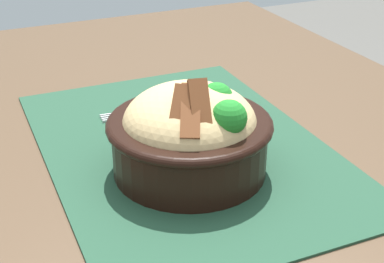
# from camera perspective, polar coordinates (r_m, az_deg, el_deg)

# --- Properties ---
(table) EXTENTS (1.15, 0.89, 0.76)m
(table) POSITION_cam_1_polar(r_m,az_deg,el_deg) (0.77, -2.76, -5.54)
(table) COLOR #4C3826
(table) RESTS_ON ground_plane
(placemat) EXTENTS (0.48, 0.34, 0.00)m
(placemat) POSITION_cam_1_polar(r_m,az_deg,el_deg) (0.72, -0.76, -1.64)
(placemat) COLOR #1E422D
(placemat) RESTS_ON table
(bowl) EXTENTS (0.20, 0.20, 0.13)m
(bowl) POSITION_cam_1_polar(r_m,az_deg,el_deg) (0.64, 0.07, -0.09)
(bowl) COLOR black
(bowl) RESTS_ON placemat
(fork) EXTENTS (0.02, 0.13, 0.00)m
(fork) POSITION_cam_1_polar(r_m,az_deg,el_deg) (0.80, -5.02, 1.88)
(fork) COLOR #B9B9B9
(fork) RESTS_ON placemat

